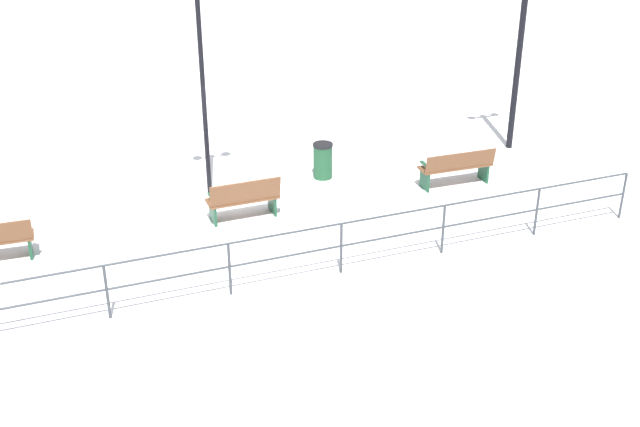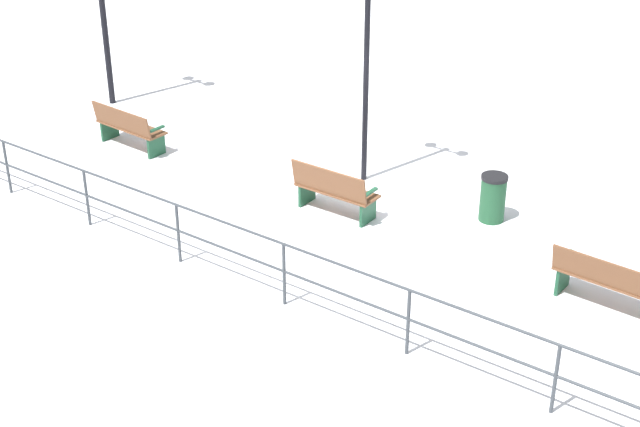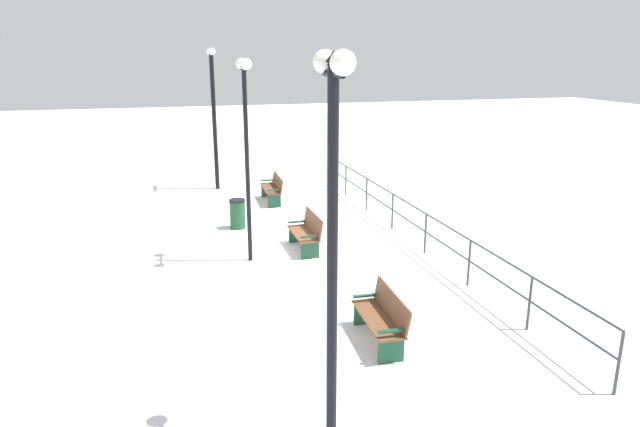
% 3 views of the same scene
% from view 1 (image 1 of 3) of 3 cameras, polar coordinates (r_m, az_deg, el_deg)
% --- Properties ---
extents(ground_plane, '(80.00, 80.00, 0.00)m').
position_cam_1_polar(ground_plane, '(16.80, -5.33, -0.28)').
color(ground_plane, white).
rests_on(ground_plane, ground).
extents(bench_nearest, '(0.57, 1.66, 0.86)m').
position_cam_1_polar(bench_nearest, '(18.19, 9.48, 3.23)').
color(bench_nearest, brown).
rests_on(bench_nearest, ground).
extents(bench_second, '(0.56, 1.46, 0.91)m').
position_cam_1_polar(bench_second, '(16.53, -5.32, 1.03)').
color(bench_second, brown).
rests_on(bench_second, ground).
extents(lamppost_near, '(0.23, 0.96, 4.84)m').
position_cam_1_polar(lamppost_near, '(19.88, 13.85, 12.47)').
color(lamppost_near, black).
rests_on(lamppost_near, ground).
extents(lamppost_middle, '(0.25, 0.95, 4.57)m').
position_cam_1_polar(lamppost_middle, '(16.84, -8.31, 11.29)').
color(lamppost_middle, black).
rests_on(lamppost_middle, ground).
extents(waterfront_railing, '(0.05, 14.35, 1.01)m').
position_cam_1_polar(waterfront_railing, '(14.15, -2.34, -2.48)').
color(waterfront_railing, '#383D42').
rests_on(waterfront_railing, ground).
extents(trash_bin, '(0.44, 0.44, 0.81)m').
position_cam_1_polar(trash_bin, '(18.40, 0.20, 3.70)').
color(trash_bin, '#1E4C2D').
rests_on(trash_bin, ground).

